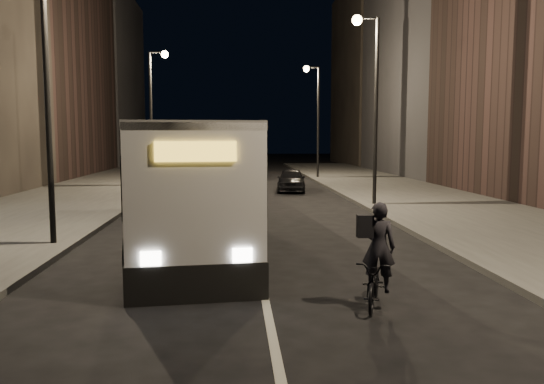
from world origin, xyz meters
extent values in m
plane|color=black|center=(0.00, 0.00, 0.00)|extent=(180.00, 180.00, 0.00)
cube|color=#3B3C39|center=(8.50, 14.00, 0.08)|extent=(7.00, 70.00, 0.16)
cube|color=#3B3C39|center=(-8.50, 14.00, 0.08)|extent=(7.00, 70.00, 0.16)
cube|color=black|center=(16.00, 27.50, 10.50)|extent=(8.00, 61.00, 21.00)
cube|color=black|center=(-16.00, 28.50, 11.00)|extent=(8.00, 61.00, 22.00)
cylinder|color=black|center=(5.60, 12.00, 4.16)|extent=(0.16, 0.16, 8.00)
cube|color=black|center=(5.15, 12.00, 8.16)|extent=(0.90, 0.08, 0.08)
sphere|color=#FFD18C|center=(4.70, 12.00, 8.06)|extent=(0.44, 0.44, 0.44)
cylinder|color=black|center=(5.60, 28.00, 4.16)|extent=(0.16, 0.16, 8.00)
cube|color=black|center=(5.15, 28.00, 8.16)|extent=(0.90, 0.08, 0.08)
sphere|color=#FFD18C|center=(4.70, 28.00, 8.06)|extent=(0.44, 0.44, 0.44)
cylinder|color=black|center=(-5.60, 4.00, 4.16)|extent=(0.16, 0.16, 8.00)
cylinder|color=black|center=(-5.60, 22.00, 4.16)|extent=(0.16, 0.16, 8.00)
cube|color=black|center=(-5.15, 22.00, 8.16)|extent=(0.90, 0.08, 0.08)
sphere|color=#FFD18C|center=(-4.70, 22.00, 8.06)|extent=(0.44, 0.44, 0.44)
cube|color=silver|center=(-1.89, 4.98, 1.67)|extent=(3.85, 12.73, 3.34)
cube|color=black|center=(-1.89, 4.98, 2.14)|extent=(3.90, 12.32, 1.20)
cube|color=silver|center=(-1.89, 4.98, 3.29)|extent=(3.88, 12.73, 0.19)
cube|color=gold|center=(-1.26, -1.25, 2.82)|extent=(1.47, 0.27, 0.37)
cylinder|color=black|center=(-2.75, 0.48, 0.52)|extent=(0.47, 1.08, 1.04)
cylinder|color=black|center=(-0.15, 0.75, 0.52)|extent=(0.47, 1.08, 1.04)
cylinder|color=black|center=(-3.59, 8.79, 0.52)|extent=(0.47, 1.08, 1.04)
cylinder|color=black|center=(-0.99, 9.06, 0.52)|extent=(0.47, 1.08, 1.04)
imported|color=black|center=(1.98, -1.60, 0.44)|extent=(1.11, 1.79, 0.89)
imported|color=black|center=(1.98, -1.80, 1.14)|extent=(0.68, 0.56, 1.62)
imported|color=black|center=(2.67, 19.19, 0.66)|extent=(1.99, 4.02, 1.32)
imported|color=#313133|center=(-3.60, 26.45, 0.73)|extent=(2.08, 4.59, 1.46)
imported|color=black|center=(0.99, 28.44, 0.65)|extent=(2.02, 4.58, 1.31)
camera|label=1|loc=(-0.57, -10.89, 3.07)|focal=35.00mm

